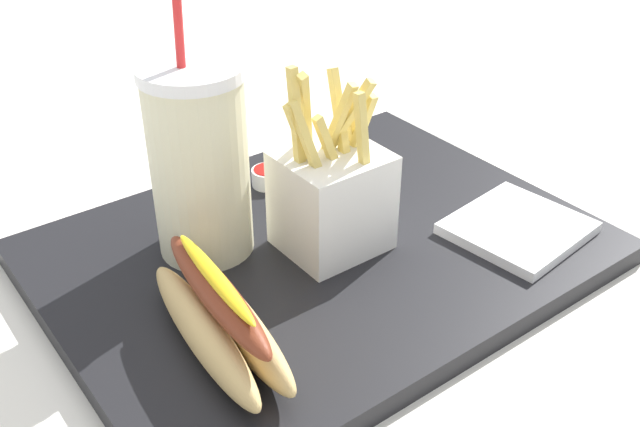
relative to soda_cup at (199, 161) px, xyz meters
name	(u,v)px	position (x,y,z in m)	size (l,w,h in m)	color
ground_plane	(320,270)	(-0.08, 0.05, -0.11)	(2.40, 2.40, 0.02)	silver
food_tray	(320,252)	(-0.08, 0.05, -0.09)	(0.46, 0.35, 0.02)	black
soda_cup	(199,161)	(0.00, 0.00, 0.00)	(0.08, 0.08, 0.23)	beige
fries_basket	(332,196)	(-0.09, 0.06, -0.04)	(0.09, 0.08, 0.17)	white
hot_dog_1	(219,318)	(0.06, 0.12, -0.06)	(0.07, 0.18, 0.07)	tan
ketchup_cup_1	(268,176)	(-0.10, -0.06, -0.07)	(0.03, 0.03, 0.02)	white
napkin_stack	(518,228)	(-0.23, 0.15, -0.08)	(0.11, 0.10, 0.01)	white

